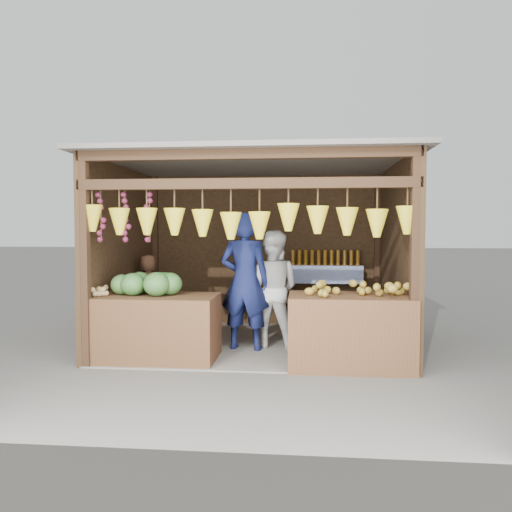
% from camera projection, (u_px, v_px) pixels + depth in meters
% --- Properties ---
extents(ground, '(80.00, 80.00, 0.00)m').
position_uv_depth(ground, '(256.00, 344.00, 7.30)').
color(ground, '#514F49').
rests_on(ground, ground).
extents(stall_structure, '(4.30, 3.30, 2.66)m').
position_uv_depth(stall_structure, '(254.00, 230.00, 7.18)').
color(stall_structure, slate).
rests_on(stall_structure, ground).
extents(back_shelf, '(1.25, 0.32, 1.32)m').
position_uv_depth(back_shelf, '(325.00, 277.00, 8.44)').
color(back_shelf, '#382314').
rests_on(back_shelf, ground).
extents(counter_left, '(1.64, 0.85, 0.83)m').
position_uv_depth(counter_left, '(153.00, 328.00, 6.37)').
color(counter_left, '#502E1A').
rests_on(counter_left, ground).
extents(counter_right, '(1.47, 0.85, 0.88)m').
position_uv_depth(counter_right, '(350.00, 331.00, 6.05)').
color(counter_right, '#472D17').
rests_on(counter_right, ground).
extents(stool, '(0.31, 0.31, 0.29)m').
position_uv_depth(stool, '(149.00, 328.00, 7.70)').
color(stool, black).
rests_on(stool, ground).
extents(man_standing, '(0.75, 0.55, 1.90)m').
position_uv_depth(man_standing, '(245.00, 282.00, 6.85)').
color(man_standing, '#131A49').
rests_on(man_standing, ground).
extents(woman_standing, '(0.91, 0.76, 1.66)m').
position_uv_depth(woman_standing, '(272.00, 289.00, 7.05)').
color(woman_standing, silver).
rests_on(woman_standing, ground).
extents(vendor_seated, '(0.50, 0.33, 1.00)m').
position_uv_depth(vendor_seated, '(149.00, 287.00, 7.67)').
color(vendor_seated, '#4F301F').
rests_on(vendor_seated, stool).
extents(melon_pile, '(1.00, 0.50, 0.32)m').
position_uv_depth(melon_pile, '(146.00, 283.00, 6.38)').
color(melon_pile, '#134713').
rests_on(melon_pile, counter_left).
extents(tanfruit_pile, '(0.34, 0.40, 0.13)m').
position_uv_depth(tanfruit_pile, '(99.00, 290.00, 6.35)').
color(tanfruit_pile, tan).
rests_on(tanfruit_pile, counter_left).
extents(mango_pile, '(1.40, 0.64, 0.22)m').
position_uv_depth(mango_pile, '(359.00, 287.00, 5.96)').
color(mango_pile, '#BE5919').
rests_on(mango_pile, counter_right).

